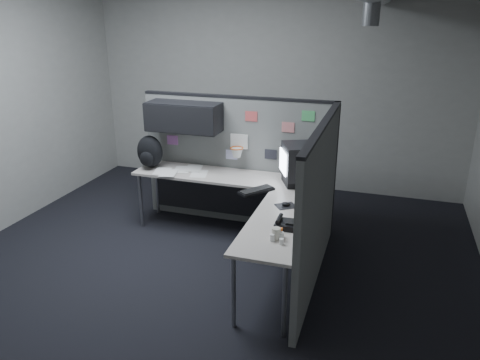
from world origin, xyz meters
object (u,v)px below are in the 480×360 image
(monitor, at_px, (302,164))
(backpack, at_px, (150,152))
(keyboard, at_px, (256,191))
(desk, at_px, (240,195))
(phone, at_px, (285,224))

(monitor, bearing_deg, backpack, -159.68)
(keyboard, relative_size, backpack, 1.02)
(monitor, height_order, keyboard, monitor)
(desk, xyz_separation_m, backpack, (-1.27, 0.26, 0.31))
(desk, bearing_deg, keyboard, -31.58)
(monitor, bearing_deg, keyboard, -114.99)
(desk, xyz_separation_m, keyboard, (0.23, -0.14, 0.13))
(desk, distance_m, phone, 1.16)
(monitor, height_order, phone, monitor)
(monitor, xyz_separation_m, keyboard, (-0.41, -0.40, -0.22))
(phone, bearing_deg, keyboard, 131.17)
(desk, height_order, keyboard, keyboard)
(keyboard, bearing_deg, monitor, 36.64)
(desk, bearing_deg, backpack, 168.27)
(keyboard, relative_size, phone, 2.06)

